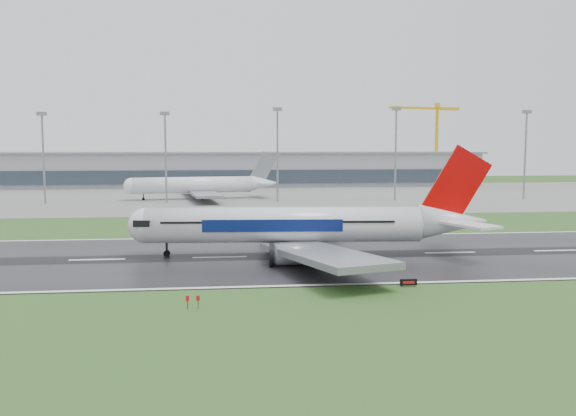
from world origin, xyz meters
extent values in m
plane|color=#274C1C|center=(0.00, 0.00, 0.00)|extent=(520.00, 520.00, 0.00)
cube|color=black|center=(0.00, 0.00, 0.05)|extent=(400.00, 45.00, 0.10)
cube|color=slate|center=(0.00, 125.00, 0.04)|extent=(400.00, 130.00, 0.08)
cube|color=gray|center=(0.00, 185.00, 7.50)|extent=(240.00, 36.00, 15.00)
cylinder|color=gray|center=(-56.15, 100.00, 14.09)|extent=(0.64, 0.64, 28.19)
cylinder|color=gray|center=(-17.73, 100.00, 14.23)|extent=(0.64, 0.64, 28.47)
cylinder|color=gray|center=(18.88, 100.00, 15.05)|extent=(0.64, 0.64, 30.10)
cylinder|color=gray|center=(59.20, 100.00, 15.25)|extent=(0.64, 0.64, 30.50)
cylinder|color=gray|center=(105.49, 100.00, 14.88)|extent=(0.64, 0.64, 29.75)
camera|label=1|loc=(0.60, -100.11, 18.67)|focal=37.60mm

